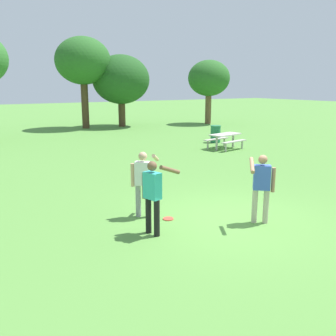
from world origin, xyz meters
name	(u,v)px	position (x,y,z in m)	size (l,w,h in m)	color
ground_plane	(235,220)	(0.00, 0.00, 0.00)	(120.00, 120.00, 0.00)	#568E3D
person_thrower	(143,179)	(-1.78, 1.39, 0.96)	(0.84, 0.50, 1.64)	gray
person_catcher	(262,184)	(0.37, -0.43, 0.96)	(0.84, 0.50, 1.64)	#B7AD93
person_bystander	(153,192)	(-2.12, 0.30, 0.96)	(0.77, 0.60, 1.64)	black
frisbee	(168,219)	(-1.36, 0.91, 0.01)	(0.26, 0.26, 0.03)	#E04733
picnic_table_near	(225,138)	(6.43, 8.01, 0.56)	(1.94, 1.72, 0.77)	beige
trash_can_further_along	(216,134)	(7.36, 9.95, 0.48)	(0.59, 0.59, 0.96)	#237047
tree_far_right	(83,61)	(3.49, 20.51, 4.83)	(4.00, 4.00, 6.59)	#4C3823
tree_slender_mid	(121,80)	(6.31, 20.20, 3.56)	(4.34, 4.34, 5.43)	#4C3823
tree_back_left	(209,79)	(13.30, 18.34, 3.67)	(3.41, 3.41, 5.16)	brown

